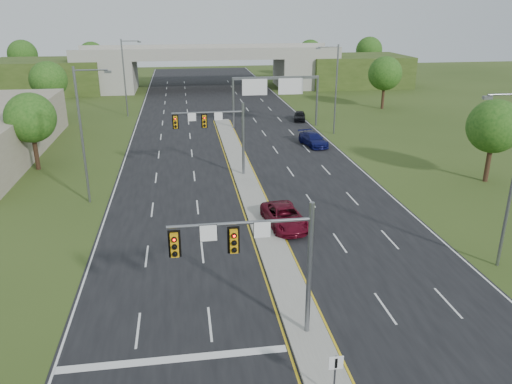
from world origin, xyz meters
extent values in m
plane|color=#314418|center=(0.00, 0.00, 0.00)|extent=(240.00, 240.00, 0.00)
cube|color=black|center=(0.00, 35.00, 0.01)|extent=(24.00, 160.00, 0.02)
cube|color=gray|center=(0.00, 23.00, 0.10)|extent=(2.00, 54.00, 0.16)
cube|color=gold|center=(-1.15, 23.00, 0.03)|extent=(0.12, 54.00, 0.01)
cube|color=gold|center=(1.15, 23.00, 0.03)|extent=(0.12, 54.00, 0.01)
cube|color=silver|center=(-11.80, 35.00, 0.03)|extent=(0.12, 160.00, 0.01)
cube|color=silver|center=(11.80, 35.00, 0.03)|extent=(0.12, 160.00, 0.01)
cube|color=silver|center=(-6.50, -1.00, 0.03)|extent=(10.50, 0.50, 0.01)
cylinder|color=slate|center=(0.00, 0.00, 3.50)|extent=(0.24, 0.24, 7.00)
cylinder|color=slate|center=(-3.25, 0.00, 6.20)|extent=(6.50, 0.16, 0.16)
cube|color=orange|center=(-3.58, -0.25, 5.45)|extent=(0.35, 0.25, 1.10)
cube|color=orange|center=(-6.17, -0.25, 5.45)|extent=(0.35, 0.25, 1.10)
cube|color=black|center=(-3.58, -0.11, 5.45)|extent=(0.55, 0.04, 1.30)
cube|color=black|center=(-6.17, -0.11, 5.45)|extent=(0.55, 0.04, 1.30)
sphere|color=#FF0C05|center=(-3.58, -0.38, 5.80)|extent=(0.20, 0.20, 0.20)
sphere|color=#FF0C05|center=(-6.17, -0.38, 5.80)|extent=(0.20, 0.20, 0.20)
cube|color=white|center=(-4.68, -0.10, 5.85)|extent=(0.75, 0.04, 0.75)
cube|color=white|center=(-2.27, -0.10, 5.85)|extent=(0.75, 0.04, 0.75)
cylinder|color=slate|center=(0.00, 25.00, 3.50)|extent=(0.24, 0.24, 7.00)
cylinder|color=slate|center=(-3.25, 25.00, 6.20)|extent=(6.50, 0.16, 0.16)
cube|color=orange|center=(-3.58, 24.75, 5.45)|extent=(0.35, 0.25, 1.10)
cube|color=orange|center=(-6.17, 24.75, 5.45)|extent=(0.35, 0.25, 1.10)
cube|color=black|center=(-3.58, 24.89, 5.45)|extent=(0.55, 0.04, 1.30)
cube|color=black|center=(-6.17, 24.89, 5.45)|extent=(0.55, 0.04, 1.30)
sphere|color=#FF0C05|center=(-3.58, 24.62, 5.80)|extent=(0.20, 0.20, 0.20)
sphere|color=#FF0C05|center=(-6.17, 24.62, 5.80)|extent=(0.20, 0.20, 0.20)
cube|color=white|center=(-4.68, 24.90, 5.85)|extent=(0.75, 0.04, 0.75)
cube|color=white|center=(-2.27, 24.90, 5.85)|extent=(0.75, 0.04, 0.75)
cylinder|color=slate|center=(0.00, -4.50, 1.10)|extent=(0.08, 0.08, 2.20)
cube|color=white|center=(0.00, -4.55, 1.90)|extent=(0.60, 0.04, 0.60)
cube|color=black|center=(0.00, -4.58, 1.90)|extent=(0.10, 0.02, 0.45)
cylinder|color=slate|center=(1.20, 45.00, 3.30)|extent=(0.28, 0.28, 6.60)
cylinder|color=slate|center=(12.50, 45.00, 3.30)|extent=(0.28, 0.28, 6.60)
cube|color=slate|center=(6.85, 45.00, 6.50)|extent=(11.50, 0.35, 0.35)
cube|color=#0C5815|center=(4.00, 44.80, 5.40)|extent=(3.20, 0.08, 2.00)
cube|color=#0C5815|center=(8.80, 44.80, 5.40)|extent=(3.20, 0.08, 2.00)
cube|color=silver|center=(4.00, 44.75, 5.40)|extent=(3.30, 0.03, 2.10)
cube|color=silver|center=(8.80, 44.75, 5.40)|extent=(3.30, 0.03, 2.10)
cube|color=gray|center=(-17.00, 80.00, 3.00)|extent=(6.00, 12.00, 6.00)
cube|color=gray|center=(17.00, 80.00, 3.00)|extent=(6.00, 12.00, 6.00)
cube|color=#314418|center=(-30.00, 80.00, 3.00)|extent=(20.00, 14.00, 6.00)
cube|color=#314418|center=(30.00, 80.00, 3.00)|extent=(20.00, 14.00, 6.00)
cube|color=gray|center=(0.00, 80.00, 6.60)|extent=(50.00, 12.00, 1.20)
cube|color=gray|center=(0.00, 74.20, 7.65)|extent=(50.00, 0.40, 0.90)
cube|color=gray|center=(0.00, 85.80, 7.65)|extent=(50.00, 0.40, 0.90)
cylinder|color=slate|center=(-13.50, 20.00, 5.50)|extent=(0.20, 0.20, 11.00)
cylinder|color=slate|center=(-12.25, 20.00, 10.70)|extent=(2.50, 0.12, 0.12)
cube|color=slate|center=(-11.00, 20.00, 10.55)|extent=(0.50, 0.25, 0.18)
cylinder|color=slate|center=(-13.50, 55.00, 5.50)|extent=(0.20, 0.20, 11.00)
cylinder|color=slate|center=(-12.25, 55.00, 10.70)|extent=(2.50, 0.12, 0.12)
cube|color=slate|center=(-11.00, 55.00, 10.55)|extent=(0.50, 0.25, 0.18)
cylinder|color=slate|center=(12.25, 5.00, 10.70)|extent=(2.50, 0.12, 0.12)
cube|color=slate|center=(11.00, 5.00, 10.55)|extent=(0.50, 0.25, 0.18)
cylinder|color=slate|center=(13.50, 40.00, 5.50)|extent=(0.20, 0.20, 11.00)
cylinder|color=slate|center=(12.25, 40.00, 10.70)|extent=(2.50, 0.12, 0.12)
cube|color=slate|center=(11.00, 40.00, 10.55)|extent=(0.50, 0.25, 0.18)
cylinder|color=#382316|center=(-20.00, 30.00, 2.00)|extent=(0.44, 0.44, 4.00)
sphere|color=#174412|center=(-20.00, 30.00, 5.20)|extent=(4.80, 4.80, 4.80)
cylinder|color=#382316|center=(-24.00, 55.00, 2.12)|extent=(0.44, 0.44, 4.25)
sphere|color=#174412|center=(-24.00, 55.00, 5.53)|extent=(5.20, 5.20, 5.20)
cylinder|color=#382316|center=(22.00, 20.00, 2.00)|extent=(0.44, 0.44, 4.00)
sphere|color=#174412|center=(22.00, 20.00, 5.20)|extent=(4.80, 4.80, 4.80)
cylinder|color=#382316|center=(26.00, 55.00, 2.12)|extent=(0.44, 0.44, 4.25)
sphere|color=#174412|center=(26.00, 55.00, 5.53)|extent=(5.20, 5.20, 5.20)
cylinder|color=#382316|center=(-38.00, 94.00, 2.25)|extent=(0.44, 0.44, 4.50)
sphere|color=#174412|center=(-38.00, 94.00, 5.85)|extent=(6.00, 6.00, 6.00)
cylinder|color=#382316|center=(-24.00, 94.00, 2.12)|extent=(0.44, 0.44, 4.25)
sphere|color=#174412|center=(-24.00, 94.00, 5.53)|extent=(5.60, 5.60, 5.60)
cylinder|color=#382316|center=(24.00, 94.00, 2.12)|extent=(0.44, 0.44, 4.25)
sphere|color=#174412|center=(24.00, 94.00, 5.53)|extent=(5.60, 5.60, 5.60)
cylinder|color=#382316|center=(38.00, 94.00, 2.25)|extent=(0.44, 0.44, 4.50)
sphere|color=#174412|center=(38.00, 94.00, 5.85)|extent=(6.00, 6.00, 6.00)
imported|color=#560818|center=(1.50, 12.78, 0.77)|extent=(3.08, 5.66, 1.51)
imported|color=#0C0F48|center=(9.39, 34.66, 0.75)|extent=(2.97, 5.33, 1.46)
imported|color=black|center=(11.00, 48.31, 0.68)|extent=(2.43, 4.16, 1.33)
camera|label=1|loc=(-5.56, -20.12, 15.20)|focal=35.00mm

